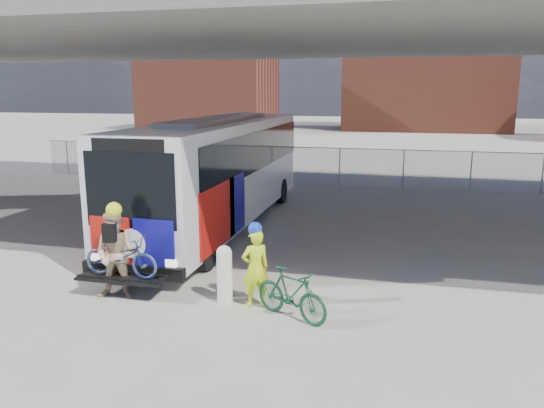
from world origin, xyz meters
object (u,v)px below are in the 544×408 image
(bike_parked, at_px, (291,294))
(cyclist_hivis, at_px, (255,266))
(bus, at_px, (219,165))
(cyclist_tan, at_px, (117,253))
(bollard, at_px, (224,272))

(bike_parked, bearing_deg, cyclist_hivis, 88.97)
(bus, bearing_deg, bike_parked, -60.05)
(bus, relative_size, cyclist_hivis, 6.93)
(bus, distance_m, bike_parked, 8.00)
(cyclist_hivis, relative_size, bike_parked, 1.05)
(cyclist_tan, height_order, bike_parked, cyclist_tan)
(cyclist_tan, distance_m, bike_parked, 4.01)
(bus, relative_size, bike_parked, 7.29)
(cyclist_tan, bearing_deg, cyclist_hivis, -5.07)
(bollard, height_order, cyclist_hivis, cyclist_hivis)
(bus, height_order, cyclist_hivis, bus)
(cyclist_hivis, xyz_separation_m, bike_parked, (0.89, -0.47, -0.36))
(bus, distance_m, cyclist_hivis, 7.11)
(bus, xyz_separation_m, cyclist_hivis, (3.03, -6.32, -1.21))
(bollard, relative_size, cyclist_hivis, 0.70)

